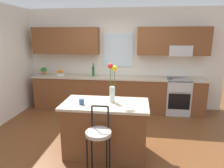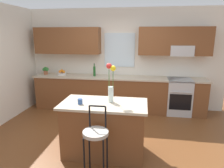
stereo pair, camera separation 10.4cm
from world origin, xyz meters
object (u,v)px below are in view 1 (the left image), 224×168
object	(u,v)px
potted_plant_small	(44,70)
flower_vase	(112,83)
oven_range	(177,96)
mug_ceramic	(82,102)
bottle_olive_oil	(93,71)
bar_stool_near	(99,136)
kitchen_island	(106,128)
fruit_bowl_oranges	(60,73)

from	to	relation	value
potted_plant_small	flower_vase	bearing A→B (deg)	-43.32
oven_range	mug_ceramic	size ratio (longest dim) A/B	10.22
bottle_olive_oil	oven_range	bearing A→B (deg)	-0.63
bar_stool_near	oven_range	bearing A→B (deg)	60.18
bar_stool_near	flower_vase	size ratio (longest dim) A/B	1.61
mug_ceramic	flower_vase	bearing A→B (deg)	21.39
bar_stool_near	bottle_olive_oil	bearing A→B (deg)	104.01
kitchen_island	mug_ceramic	distance (m)	0.63
kitchen_island	fruit_bowl_oranges	bearing A→B (deg)	126.90
bar_stool_near	flower_vase	distance (m)	0.90
kitchen_island	flower_vase	bearing A→B (deg)	32.85
oven_range	bottle_olive_oil	distance (m)	2.31
oven_range	flower_vase	world-z (taller)	flower_vase
oven_range	potted_plant_small	xyz separation A→B (m)	(-3.63, 0.02, 0.58)
mug_ceramic	oven_range	bearing A→B (deg)	49.33
oven_range	bottle_olive_oil	world-z (taller)	bottle_olive_oil
oven_range	flower_vase	distance (m)	2.62
kitchen_island	mug_ceramic	world-z (taller)	mug_ceramic
flower_vase	potted_plant_small	bearing A→B (deg)	136.68
mug_ceramic	potted_plant_small	bearing A→B (deg)	127.34
kitchen_island	bottle_olive_oil	world-z (taller)	bottle_olive_oil
kitchen_island	fruit_bowl_oranges	size ratio (longest dim) A/B	5.88
oven_range	kitchen_island	distance (m)	2.62
oven_range	bottle_olive_oil	bearing A→B (deg)	179.37
oven_range	bar_stool_near	bearing A→B (deg)	-119.82
kitchen_island	bar_stool_near	bearing A→B (deg)	-90.00
mug_ceramic	potted_plant_small	world-z (taller)	potted_plant_small
flower_vase	mug_ceramic	size ratio (longest dim) A/B	7.20
flower_vase	mug_ceramic	bearing A→B (deg)	-158.61
bottle_olive_oil	potted_plant_small	size ratio (longest dim) A/B	1.58
bottle_olive_oil	potted_plant_small	distance (m)	1.40
fruit_bowl_oranges	bar_stool_near	bearing A→B (deg)	-59.51
bottle_olive_oil	potted_plant_small	bearing A→B (deg)	-179.99
oven_range	bar_stool_near	world-z (taller)	bar_stool_near
flower_vase	kitchen_island	bearing A→B (deg)	-147.15
fruit_bowl_oranges	potted_plant_small	size ratio (longest dim) A/B	1.11
oven_range	fruit_bowl_oranges	size ratio (longest dim) A/B	3.83
kitchen_island	potted_plant_small	xyz separation A→B (m)	(-2.08, 2.13, 0.58)
kitchen_island	mug_ceramic	xyz separation A→B (m)	(-0.37, -0.12, 0.50)
fruit_bowl_oranges	kitchen_island	bearing A→B (deg)	-53.10
oven_range	mug_ceramic	distance (m)	2.98
bar_stool_near	flower_vase	world-z (taller)	flower_vase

